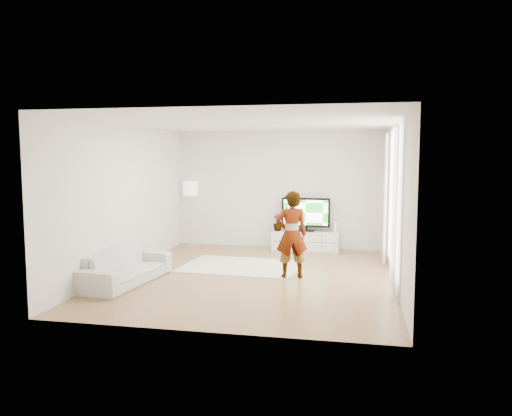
% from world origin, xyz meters
% --- Properties ---
extents(floor, '(6.00, 6.00, 0.00)m').
position_xyz_m(floor, '(0.00, 0.00, 0.00)').
color(floor, tan).
rests_on(floor, ground).
extents(ceiling, '(6.00, 6.00, 0.00)m').
position_xyz_m(ceiling, '(0.00, 0.00, 2.80)').
color(ceiling, white).
rests_on(ceiling, wall_back).
extents(wall_left, '(0.02, 6.00, 2.80)m').
position_xyz_m(wall_left, '(-2.50, 0.00, 1.40)').
color(wall_left, silver).
rests_on(wall_left, floor).
extents(wall_right, '(0.02, 6.00, 2.80)m').
position_xyz_m(wall_right, '(2.50, 0.00, 1.40)').
color(wall_right, silver).
rests_on(wall_right, floor).
extents(wall_back, '(5.00, 0.02, 2.80)m').
position_xyz_m(wall_back, '(0.00, 3.00, 1.40)').
color(wall_back, silver).
rests_on(wall_back, floor).
extents(wall_front, '(5.00, 0.02, 2.80)m').
position_xyz_m(wall_front, '(0.00, -3.00, 1.40)').
color(wall_front, silver).
rests_on(wall_front, floor).
extents(window, '(0.01, 2.60, 2.50)m').
position_xyz_m(window, '(2.48, 0.30, 1.45)').
color(window, white).
rests_on(window, wall_right).
extents(curtain_near, '(0.04, 0.70, 2.60)m').
position_xyz_m(curtain_near, '(2.40, -1.00, 1.35)').
color(curtain_near, white).
rests_on(curtain_near, floor).
extents(curtain_far, '(0.04, 0.70, 2.60)m').
position_xyz_m(curtain_far, '(2.40, 1.60, 1.35)').
color(curtain_far, white).
rests_on(curtain_far, floor).
extents(media_console, '(1.56, 0.44, 0.44)m').
position_xyz_m(media_console, '(0.67, 2.76, 0.22)').
color(media_console, white).
rests_on(media_console, floor).
extents(television, '(1.13, 0.22, 0.79)m').
position_xyz_m(television, '(0.67, 2.79, 0.87)').
color(television, black).
rests_on(television, media_console).
extents(game_console, '(0.09, 0.18, 0.23)m').
position_xyz_m(game_console, '(1.35, 2.76, 0.55)').
color(game_console, white).
rests_on(game_console, media_console).
extents(potted_plant, '(0.24, 0.24, 0.39)m').
position_xyz_m(potted_plant, '(0.01, 2.77, 0.63)').
color(potted_plant, '#3F7238').
rests_on(potted_plant, media_console).
extents(rug, '(2.40, 1.79, 0.01)m').
position_xyz_m(rug, '(-0.41, 0.76, 0.01)').
color(rug, white).
rests_on(rug, floor).
extents(player, '(0.66, 0.52, 1.57)m').
position_xyz_m(player, '(0.70, 0.01, 0.80)').
color(player, '#334772').
rests_on(player, rug).
extents(sofa, '(0.98, 2.03, 0.57)m').
position_xyz_m(sofa, '(-2.08, -0.95, 0.29)').
color(sofa, beige).
rests_on(sofa, floor).
extents(floor_lamp, '(0.35, 0.35, 1.59)m').
position_xyz_m(floor_lamp, '(-2.13, 2.70, 1.34)').
color(floor_lamp, silver).
rests_on(floor_lamp, floor).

